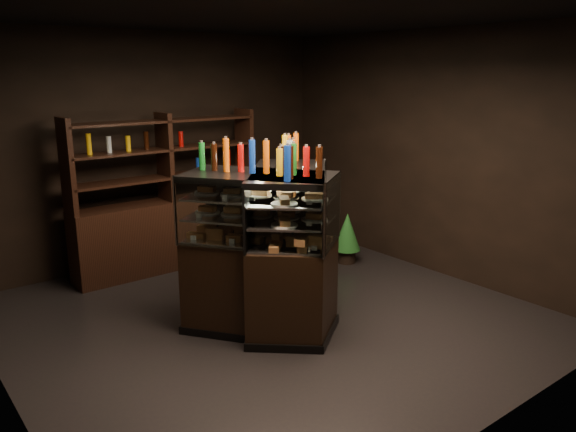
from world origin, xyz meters
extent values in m
plane|color=black|center=(0.00, 0.00, 0.00)|extent=(5.00, 5.00, 0.00)
cube|color=black|center=(0.00, 2.50, 1.50)|extent=(5.00, 0.02, 3.00)
cube|color=black|center=(0.00, -2.50, 1.50)|extent=(5.00, 0.02, 3.00)
cube|color=black|center=(2.50, 0.00, 1.50)|extent=(0.02, 5.00, 3.00)
cube|color=black|center=(0.00, 0.00, 3.00)|extent=(5.00, 5.00, 0.02)
cube|color=black|center=(0.11, -0.19, 0.46)|extent=(1.46, 1.52, 0.92)
cube|color=black|center=(0.11, -0.19, 0.04)|extent=(1.50, 1.56, 0.08)
cube|color=black|center=(0.11, -0.19, 1.54)|extent=(1.46, 1.52, 0.06)
cube|color=silver|center=(0.11, -0.19, 0.93)|extent=(1.38, 1.44, 0.02)
cube|color=silver|center=(0.11, -0.19, 1.14)|extent=(1.38, 1.44, 0.02)
cube|color=silver|center=(0.11, -0.19, 1.34)|extent=(1.38, 1.44, 0.02)
cube|color=white|center=(0.38, -0.43, 1.24)|extent=(0.94, 1.05, 0.65)
cylinder|color=silver|center=(0.84, 0.10, 1.24)|extent=(0.03, 0.03, 0.67)
cylinder|color=silver|center=(-0.09, -0.95, 1.24)|extent=(0.03, 0.03, 0.67)
cube|color=black|center=(-0.22, -0.17, 0.46)|extent=(1.39, 1.55, 0.92)
cube|color=black|center=(-0.22, -0.17, 0.04)|extent=(1.44, 1.60, 0.08)
cube|color=black|center=(-0.22, -0.17, 1.54)|extent=(1.39, 1.55, 0.06)
cube|color=silver|center=(-0.22, -0.17, 0.93)|extent=(1.31, 1.47, 0.02)
cube|color=silver|center=(-0.22, -0.17, 1.14)|extent=(1.31, 1.47, 0.02)
cube|color=silver|center=(-0.22, -0.17, 1.34)|extent=(1.31, 1.47, 0.02)
cube|color=white|center=(-0.52, -0.38, 1.24)|extent=(0.83, 1.14, 0.65)
cylinder|color=silver|center=(-0.09, -0.95, 1.24)|extent=(0.03, 0.03, 0.67)
cylinder|color=silver|center=(-0.92, 0.19, 1.24)|extent=(0.03, 0.03, 0.67)
cube|color=#B87C42|center=(-0.26, -0.65, 0.97)|extent=(0.19, 0.19, 0.06)
cube|color=#B87C42|center=(-0.12, -0.51, 0.97)|extent=(0.19, 0.19, 0.06)
cube|color=#B87C42|center=(0.01, -0.36, 0.97)|extent=(0.19, 0.19, 0.06)
cube|color=#B87C42|center=(0.14, -0.21, 0.97)|extent=(0.19, 0.19, 0.06)
cube|color=#B87C42|center=(0.27, -0.07, 0.97)|extent=(0.19, 0.19, 0.06)
cube|color=#B87C42|center=(0.40, 0.08, 0.97)|extent=(0.19, 0.19, 0.06)
cube|color=#B87C42|center=(0.53, 0.23, 0.97)|extent=(0.19, 0.19, 0.06)
cylinder|color=white|center=(-0.24, -0.59, 1.16)|extent=(0.24, 0.24, 0.02)
cube|color=#B87C42|center=(-0.24, -0.59, 1.20)|extent=(0.18, 0.18, 0.05)
cylinder|color=white|center=(-0.07, -0.39, 1.16)|extent=(0.24, 0.24, 0.02)
cube|color=#B87C42|center=(-0.07, -0.39, 1.20)|extent=(0.18, 0.18, 0.05)
cylinder|color=white|center=(0.11, -0.19, 1.16)|extent=(0.24, 0.24, 0.02)
cube|color=#B87C42|center=(0.11, -0.19, 1.20)|extent=(0.18, 0.18, 0.05)
cylinder|color=white|center=(0.29, 0.01, 1.16)|extent=(0.24, 0.24, 0.02)
cube|color=#B87C42|center=(0.29, 0.01, 1.20)|extent=(0.18, 0.18, 0.05)
cylinder|color=white|center=(0.47, 0.21, 1.16)|extent=(0.24, 0.24, 0.02)
cube|color=#B87C42|center=(0.47, 0.21, 1.20)|extent=(0.18, 0.18, 0.05)
cylinder|color=white|center=(-0.24, -0.59, 1.36)|extent=(0.24, 0.24, 0.02)
cube|color=#B87C42|center=(-0.24, -0.59, 1.39)|extent=(0.18, 0.18, 0.05)
cylinder|color=white|center=(-0.07, -0.39, 1.36)|extent=(0.24, 0.24, 0.02)
cube|color=#B87C42|center=(-0.07, -0.39, 1.39)|extent=(0.18, 0.18, 0.05)
cylinder|color=white|center=(0.11, -0.19, 1.36)|extent=(0.24, 0.24, 0.02)
cube|color=#B87C42|center=(0.11, -0.19, 1.39)|extent=(0.18, 0.18, 0.05)
cylinder|color=white|center=(0.29, 0.01, 1.36)|extent=(0.24, 0.24, 0.02)
cube|color=#B87C42|center=(0.29, 0.01, 1.39)|extent=(0.18, 0.18, 0.05)
cylinder|color=white|center=(0.47, 0.21, 1.36)|extent=(0.24, 0.24, 0.02)
cube|color=#B87C42|center=(0.47, 0.21, 1.39)|extent=(0.18, 0.18, 0.05)
cube|color=#B87C42|center=(-0.60, 0.28, 0.97)|extent=(0.18, 0.20, 0.06)
cube|color=#B87C42|center=(-0.48, 0.13, 0.97)|extent=(0.18, 0.20, 0.06)
cube|color=#B87C42|center=(-0.37, -0.03, 0.97)|extent=(0.18, 0.20, 0.06)
cube|color=#B87C42|center=(-0.25, -0.19, 0.97)|extent=(0.18, 0.20, 0.06)
cube|color=#B87C42|center=(-0.14, -0.35, 0.97)|extent=(0.18, 0.20, 0.06)
cube|color=#B87C42|center=(-0.02, -0.51, 0.97)|extent=(0.18, 0.20, 0.06)
cube|color=#B87C42|center=(0.10, -0.67, 0.97)|extent=(0.18, 0.20, 0.06)
cylinder|color=white|center=(-0.54, 0.26, 1.16)|extent=(0.24, 0.24, 0.02)
cube|color=#B87C42|center=(-0.54, 0.26, 1.20)|extent=(0.17, 0.19, 0.05)
cylinder|color=white|center=(-0.38, 0.04, 1.16)|extent=(0.24, 0.24, 0.02)
cube|color=#B87C42|center=(-0.38, 0.04, 1.20)|extent=(0.17, 0.19, 0.05)
cylinder|color=white|center=(-0.22, -0.17, 1.16)|extent=(0.24, 0.24, 0.02)
cube|color=#B87C42|center=(-0.22, -0.17, 1.20)|extent=(0.17, 0.19, 0.05)
cylinder|color=white|center=(-0.07, -0.39, 1.16)|extent=(0.24, 0.24, 0.02)
cube|color=#B87C42|center=(-0.07, -0.39, 1.20)|extent=(0.17, 0.19, 0.05)
cylinder|color=white|center=(0.09, -0.60, 1.16)|extent=(0.24, 0.24, 0.02)
cube|color=#B87C42|center=(0.09, -0.60, 1.20)|extent=(0.17, 0.19, 0.05)
cylinder|color=white|center=(-0.54, 0.26, 1.36)|extent=(0.24, 0.24, 0.02)
cube|color=#B87C42|center=(-0.54, 0.26, 1.39)|extent=(0.17, 0.19, 0.05)
cylinder|color=white|center=(-0.38, 0.04, 1.36)|extent=(0.24, 0.24, 0.02)
cube|color=#B87C42|center=(-0.38, 0.04, 1.39)|extent=(0.17, 0.19, 0.05)
cylinder|color=white|center=(-0.22, -0.17, 1.36)|extent=(0.24, 0.24, 0.02)
cube|color=#B87C42|center=(-0.22, -0.17, 1.39)|extent=(0.17, 0.19, 0.05)
cylinder|color=white|center=(-0.07, -0.39, 1.36)|extent=(0.24, 0.24, 0.02)
cube|color=#B87C42|center=(-0.07, -0.39, 1.39)|extent=(0.17, 0.19, 0.05)
cylinder|color=white|center=(0.09, -0.60, 1.36)|extent=(0.24, 0.24, 0.02)
cube|color=#B87C42|center=(0.09, -0.60, 1.39)|extent=(0.17, 0.19, 0.05)
cylinder|color=black|center=(-0.28, -0.63, 1.71)|extent=(0.06, 0.06, 0.28)
cylinder|color=silver|center=(-0.28, -0.63, 1.86)|extent=(0.03, 0.03, 0.02)
cylinder|color=#D8590A|center=(-0.19, -0.53, 1.71)|extent=(0.06, 0.06, 0.28)
cylinder|color=silver|center=(-0.19, -0.53, 1.86)|extent=(0.03, 0.03, 0.02)
cylinder|color=silver|center=(-0.11, -0.43, 1.71)|extent=(0.06, 0.06, 0.28)
cylinder|color=silver|center=(-0.11, -0.43, 1.86)|extent=(0.03, 0.03, 0.02)
cylinder|color=yellow|center=(-0.02, -0.34, 1.71)|extent=(0.06, 0.06, 0.28)
cylinder|color=silver|center=(-0.02, -0.34, 1.86)|extent=(0.03, 0.03, 0.02)
cylinder|color=#147223|center=(0.07, -0.24, 1.71)|extent=(0.06, 0.06, 0.28)
cylinder|color=silver|center=(0.07, -0.24, 1.86)|extent=(0.03, 0.03, 0.02)
cylinder|color=#B20C0A|center=(0.16, -0.14, 1.71)|extent=(0.06, 0.06, 0.28)
cylinder|color=silver|center=(0.16, -0.14, 1.86)|extent=(0.03, 0.03, 0.02)
cylinder|color=#0F38B2|center=(0.24, -0.04, 1.71)|extent=(0.06, 0.06, 0.28)
cylinder|color=silver|center=(0.24, -0.04, 1.86)|extent=(0.03, 0.03, 0.02)
cylinder|color=black|center=(0.33, 0.06, 1.71)|extent=(0.06, 0.06, 0.28)
cylinder|color=silver|center=(0.33, 0.06, 1.86)|extent=(0.03, 0.03, 0.02)
cylinder|color=#D8590A|center=(0.42, 0.15, 1.71)|extent=(0.06, 0.06, 0.28)
cylinder|color=silver|center=(0.42, 0.15, 1.86)|extent=(0.03, 0.03, 0.02)
cylinder|color=silver|center=(0.50, 0.25, 1.71)|extent=(0.06, 0.06, 0.28)
cylinder|color=silver|center=(0.50, 0.25, 1.86)|extent=(0.03, 0.03, 0.02)
cylinder|color=black|center=(-0.57, 0.31, 1.71)|extent=(0.06, 0.06, 0.28)
cylinder|color=silver|center=(-0.57, 0.31, 1.86)|extent=(0.03, 0.03, 0.02)
cylinder|color=#D8590A|center=(-0.49, 0.20, 1.71)|extent=(0.06, 0.06, 0.28)
cylinder|color=silver|center=(-0.49, 0.20, 1.86)|extent=(0.03, 0.03, 0.02)
cylinder|color=silver|center=(-0.42, 0.09, 1.71)|extent=(0.06, 0.06, 0.28)
cylinder|color=silver|center=(-0.42, 0.09, 1.86)|extent=(0.03, 0.03, 0.02)
cylinder|color=yellow|center=(-0.34, -0.01, 1.71)|extent=(0.06, 0.06, 0.28)
cylinder|color=silver|center=(-0.34, -0.01, 1.86)|extent=(0.03, 0.03, 0.02)
cylinder|color=#147223|center=(-0.26, -0.12, 1.71)|extent=(0.06, 0.06, 0.28)
cylinder|color=silver|center=(-0.26, -0.12, 1.86)|extent=(0.03, 0.03, 0.02)
cylinder|color=#B20C0A|center=(-0.18, -0.23, 1.71)|extent=(0.06, 0.06, 0.28)
cylinder|color=silver|center=(-0.18, -0.23, 1.86)|extent=(0.03, 0.03, 0.02)
cylinder|color=#0F38B2|center=(-0.11, -0.33, 1.71)|extent=(0.06, 0.06, 0.28)
cylinder|color=silver|center=(-0.11, -0.33, 1.86)|extent=(0.03, 0.03, 0.02)
cylinder|color=black|center=(-0.03, -0.44, 1.71)|extent=(0.06, 0.06, 0.28)
cylinder|color=silver|center=(-0.03, -0.44, 1.86)|extent=(0.03, 0.03, 0.02)
cylinder|color=#D8590A|center=(0.05, -0.54, 1.71)|extent=(0.06, 0.06, 0.28)
cylinder|color=silver|center=(0.05, -0.54, 1.86)|extent=(0.03, 0.03, 0.02)
cylinder|color=silver|center=(0.12, -0.65, 1.71)|extent=(0.06, 0.06, 0.28)
cylinder|color=silver|center=(0.12, -0.65, 1.86)|extent=(0.03, 0.03, 0.02)
cylinder|color=black|center=(1.84, 0.75, 0.09)|extent=(0.24, 0.24, 0.18)
cone|color=#1B5F1D|center=(1.84, 0.75, 0.43)|extent=(0.36, 0.36, 0.50)
cone|color=#1B5F1D|center=(1.84, 0.75, 0.59)|extent=(0.28, 0.28, 0.35)
cube|color=black|center=(-0.10, 2.05, 0.45)|extent=(2.48, 0.46, 0.90)
cube|color=black|center=(-1.31, 2.03, 1.45)|extent=(0.07, 0.38, 1.10)
cube|color=black|center=(-0.10, 2.05, 1.45)|extent=(0.07, 0.38, 1.10)
cube|color=black|center=(1.11, 2.07, 1.45)|extent=(0.07, 0.38, 1.10)
cube|color=black|center=(-0.10, 2.05, 1.20)|extent=(2.43, 0.42, 0.03)
cube|color=black|center=(-0.10, 2.05, 1.55)|extent=(2.43, 0.42, 0.03)
cube|color=black|center=(-0.10, 2.05, 1.90)|extent=(2.43, 0.42, 0.03)
cylinder|color=black|center=(-1.04, 2.04, 1.32)|extent=(0.06, 0.06, 0.22)
cylinder|color=#D8590A|center=(-0.81, 2.04, 1.32)|extent=(0.06, 0.06, 0.22)
cylinder|color=silver|center=(-0.57, 2.04, 1.32)|extent=(0.06, 0.06, 0.22)
cylinder|color=yellow|center=(-0.34, 2.05, 1.32)|extent=(0.06, 0.06, 0.22)
cylinder|color=#147223|center=(-0.10, 2.05, 1.32)|extent=(0.06, 0.06, 0.22)
cylinder|color=#B20C0A|center=(0.13, 2.05, 1.32)|extent=(0.06, 0.06, 0.22)
cylinder|color=#0F38B2|center=(0.37, 2.06, 1.32)|extent=(0.06, 0.06, 0.22)
cylinder|color=black|center=(0.60, 2.06, 1.32)|extent=(0.06, 0.06, 0.22)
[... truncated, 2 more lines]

